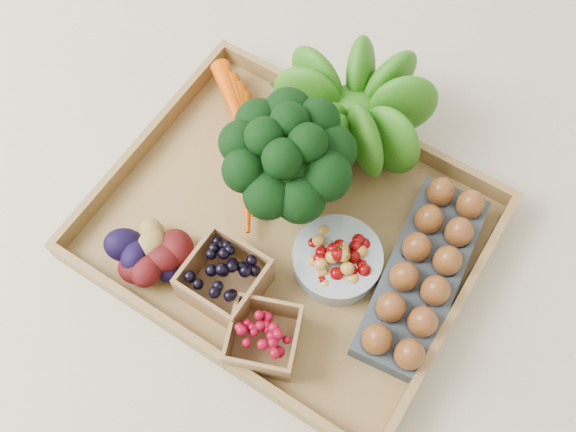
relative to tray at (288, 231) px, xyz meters
The scene contains 10 objects.
ground 0.01m from the tray, ahead, with size 4.00×4.00×0.00m, color beige.
tray is the anchor object (origin of this frame).
carrots 0.16m from the tray, 147.85° to the left, with size 0.22×0.16×0.05m, color #DC4500, non-canonical shape.
lettuce 0.21m from the tray, 91.69° to the left, with size 0.16×0.16×0.16m, color #145D0E.
broccoli 0.09m from the tray, 125.80° to the left, with size 0.19×0.19×0.15m, color black, non-canonical shape.
cherry_bowl 0.10m from the tray, ahead, with size 0.13×0.13×0.03m, color #8C9EA5.
egg_carton 0.21m from the tray, ahead, with size 0.10×0.29×0.03m, color #394349.
potatoes 0.21m from the tray, 130.20° to the right, with size 0.13×0.13×0.07m, color #3C090B, non-canonical shape.
punnet_blackberry 0.14m from the tray, 101.15° to the right, with size 0.10×0.10×0.07m, color black.
punnet_raspberry 0.18m from the tray, 68.06° to the right, with size 0.09×0.09×0.06m, color maroon.
Camera 1 is at (0.22, -0.34, 0.90)m, focal length 40.00 mm.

